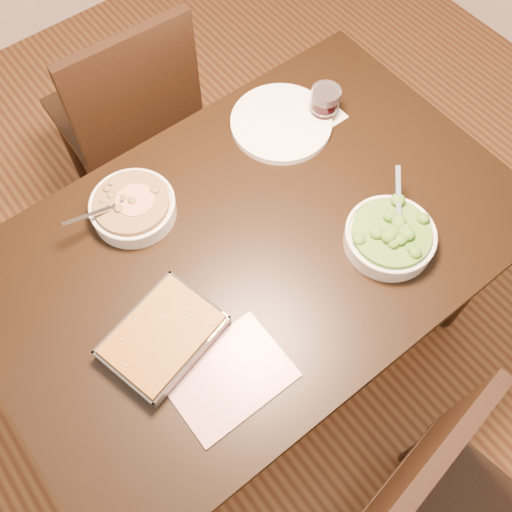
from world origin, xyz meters
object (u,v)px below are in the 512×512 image
Objects in this scene: wine_tumbler at (325,102)px; chair_near at (438,511)px; table at (255,258)px; baking_dish at (163,337)px; dinner_plate at (281,123)px; stew_bowl at (133,207)px; chair_far at (129,114)px; broccoli_bowl at (390,237)px.

chair_near is at bearing -114.43° from wine_tumbler.
table is 0.49m from wine_tumbler.
baking_dish reaches higher than table.
wine_tumbler reaches higher than dinner_plate.
table is at bearing 79.90° from chair_near.
stew_bowl reaches higher than baking_dish.
dinner_plate is at bearing 64.40° from chair_near.
stew_bowl reaches higher than table.
dinner_plate is at bearing 118.11° from chair_far.
broccoli_bowl is at bearing -39.05° from table.
chair_near is at bearing 89.59° from chair_far.
chair_far is (0.07, 1.54, 0.02)m from chair_near.
baking_dish is 3.19× the size of wine_tumbler.
chair_far is at bearing 79.13° from chair_near.
chair_far is at bearing 102.36° from broccoli_bowl.
stew_bowl is 0.28× the size of chair_near.
baking_dish reaches higher than dinner_plate.
chair_far reaches higher than table.
stew_bowl is 0.63m from chair_far.
wine_tumbler reaches higher than broccoli_bowl.
chair_near is (-0.44, -0.98, -0.30)m from wine_tumbler.
chair_near reaches higher than broccoli_bowl.
baking_dish is 0.97m from chair_far.
table is 14.87× the size of wine_tumbler.
wine_tumbler is (0.15, 0.43, 0.02)m from broccoli_bowl.
chair_near is (0.31, -0.68, -0.28)m from baking_dish.
chair_far reaches higher than chair_near.
stew_bowl is at bearing 179.70° from dinner_plate.
broccoli_bowl is at bearing 54.06° from chair_near.
stew_bowl is 0.27× the size of chair_far.
chair_far is (0.38, 0.86, -0.25)m from baking_dish.
wine_tumbler is at bearing 70.25° from broccoli_bowl.
chair_near is at bearing -117.85° from broccoli_bowl.
broccoli_bowl is at bearing 104.72° from chair_far.
baking_dish is (-0.60, 0.13, -0.01)m from broccoli_bowl.
dinner_plate is (0.63, 0.34, -0.01)m from baking_dish.
wine_tumbler reaches higher than stew_bowl.
table is at bearing -138.89° from dinner_plate.
wine_tumbler is 0.14m from dinner_plate.
table is 4.66× the size of baking_dish.
wine_tumbler is 0.11× the size of chair_near.
dinner_plate is (0.03, 0.47, -0.02)m from broccoli_bowl.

